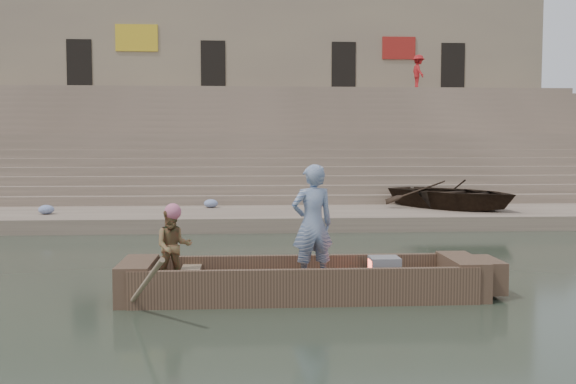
{
  "coord_description": "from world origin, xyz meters",
  "views": [
    {
      "loc": [
        -0.31,
        -11.55,
        2.38
      ],
      "look_at": [
        0.57,
        2.06,
        1.4
      ],
      "focal_mm": 41.04,
      "sensor_mm": 36.0,
      "label": 1
    }
  ],
  "objects": [
    {
      "name": "rowboat_trim",
      "position": [
        0.78,
        -1.45,
        0.31
      ],
      "size": [
        6.04,
        2.63,
        1.86
      ],
      "color": "brown",
      "rests_on": "ground"
    },
    {
      "name": "mid_landing",
      "position": [
        0.0,
        15.5,
        1.4
      ],
      "size": [
        32.0,
        3.0,
        2.8
      ],
      "primitive_type": "cube",
      "color": "gray",
      "rests_on": "ground"
    },
    {
      "name": "main_rowboat",
      "position": [
        0.57,
        -1.44,
        0.11
      ],
      "size": [
        5.0,
        1.3,
        0.22
      ],
      "primitive_type": "cube",
      "color": "brown",
      "rests_on": "ground"
    },
    {
      "name": "building_wall",
      "position": [
        0.0,
        26.5,
        5.6
      ],
      "size": [
        32.0,
        5.07,
        11.2
      ],
      "color": "gray",
      "rests_on": "ground"
    },
    {
      "name": "cloth_bundles",
      "position": [
        -3.7,
        8.39,
        0.53
      ],
      "size": [
        5.04,
        2.12,
        0.26
      ],
      "color": "#3F5999",
      "rests_on": "lower_landing"
    },
    {
      "name": "ground",
      "position": [
        0.0,
        0.0,
        0.0
      ],
      "size": [
        120.0,
        120.0,
        0.0
      ],
      "primitive_type": "plane",
      "color": "#2A3528",
      "rests_on": "ground"
    },
    {
      "name": "pedestrian",
      "position": [
        8.53,
        21.83,
        6.08
      ],
      "size": [
        0.73,
        1.18,
        1.76
      ],
      "primitive_type": "imported",
      "rotation": [
        0.0,
        0.0,
        1.64
      ],
      "color": "#A81C1E",
      "rests_on": "upper_landing"
    },
    {
      "name": "lower_landing",
      "position": [
        0.0,
        8.0,
        0.2
      ],
      "size": [
        32.0,
        4.0,
        0.4
      ],
      "primitive_type": "cube",
      "color": "gray",
      "rests_on": "ground"
    },
    {
      "name": "beached_rowboat",
      "position": [
        6.14,
        8.47,
        0.85
      ],
      "size": [
        5.04,
        5.31,
        0.9
      ],
      "primitive_type": "imported",
      "rotation": [
        0.0,
        0.0,
        0.63
      ],
      "color": "#2D2116",
      "rests_on": "lower_landing"
    },
    {
      "name": "television",
      "position": [
        1.85,
        -1.44,
        0.42
      ],
      "size": [
        0.46,
        0.42,
        0.4
      ],
      "color": "slate",
      "rests_on": "main_rowboat"
    },
    {
      "name": "standing_man",
      "position": [
        0.73,
        -1.4,
        1.15
      ],
      "size": [
        0.77,
        0.6,
        1.86
      ],
      "primitive_type": "imported",
      "rotation": [
        0.0,
        0.0,
        3.39
      ],
      "color": "navy",
      "rests_on": "main_rowboat"
    },
    {
      "name": "ghat_steps",
      "position": [
        0.0,
        17.19,
        1.8
      ],
      "size": [
        32.0,
        11.0,
        5.2
      ],
      "color": "gray",
      "rests_on": "ground"
    },
    {
      "name": "rowing_man",
      "position": [
        -1.43,
        -1.41,
        0.82
      ],
      "size": [
        0.65,
        0.54,
        1.19
      ],
      "primitive_type": "imported",
      "rotation": [
        0.0,
        0.0,
        0.16
      ],
      "color": "#297B3B",
      "rests_on": "main_rowboat"
    },
    {
      "name": "upper_landing",
      "position": [
        0.0,
        22.5,
        2.6
      ],
      "size": [
        32.0,
        3.0,
        5.2
      ],
      "primitive_type": "cube",
      "color": "gray",
      "rests_on": "ground"
    }
  ]
}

